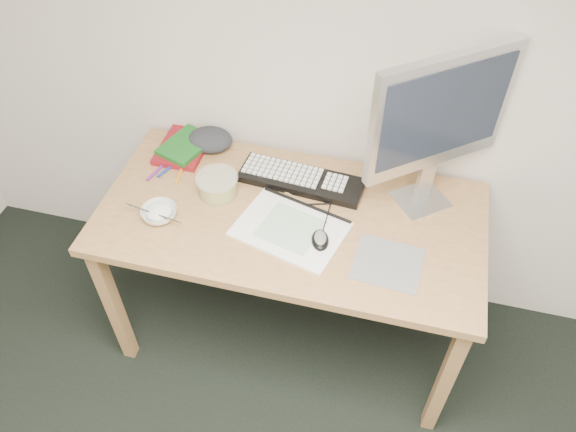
{
  "coord_description": "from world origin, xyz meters",
  "views": [
    {
      "loc": [
        0.26,
        0.07,
        2.23
      ],
      "look_at": [
        -0.07,
        1.35,
        0.83
      ],
      "focal_mm": 35.0,
      "sensor_mm": 36.0,
      "label": 1
    }
  ],
  "objects_px": {
    "sketchpad": "(290,229)",
    "monitor": "(440,117)",
    "keyboard": "(301,180)",
    "rice_bowl": "(159,213)",
    "desk": "(290,230)"
  },
  "relations": [
    {
      "from": "sketchpad",
      "to": "monitor",
      "type": "height_order",
      "value": "monitor"
    },
    {
      "from": "keyboard",
      "to": "rice_bowl",
      "type": "height_order",
      "value": "rice_bowl"
    },
    {
      "from": "monitor",
      "to": "keyboard",
      "type": "bearing_deg",
      "value": 143.06
    },
    {
      "from": "desk",
      "to": "sketchpad",
      "type": "xyz_separation_m",
      "value": [
        0.02,
        -0.07,
        0.09
      ]
    },
    {
      "from": "rice_bowl",
      "to": "keyboard",
      "type": "bearing_deg",
      "value": 33.84
    },
    {
      "from": "sketchpad",
      "to": "monitor",
      "type": "relative_size",
      "value": 0.61
    },
    {
      "from": "keyboard",
      "to": "monitor",
      "type": "bearing_deg",
      "value": 6.53
    },
    {
      "from": "keyboard",
      "to": "monitor",
      "type": "distance_m",
      "value": 0.58
    },
    {
      "from": "monitor",
      "to": "rice_bowl",
      "type": "bearing_deg",
      "value": 160.54
    },
    {
      "from": "desk",
      "to": "sketchpad",
      "type": "relative_size",
      "value": 3.76
    },
    {
      "from": "sketchpad",
      "to": "rice_bowl",
      "type": "relative_size",
      "value": 2.88
    },
    {
      "from": "rice_bowl",
      "to": "monitor",
      "type": "bearing_deg",
      "value": 19.41
    },
    {
      "from": "desk",
      "to": "rice_bowl",
      "type": "relative_size",
      "value": 10.86
    },
    {
      "from": "monitor",
      "to": "sketchpad",
      "type": "bearing_deg",
      "value": 172.47
    },
    {
      "from": "sketchpad",
      "to": "monitor",
      "type": "bearing_deg",
      "value": 46.44
    }
  ]
}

